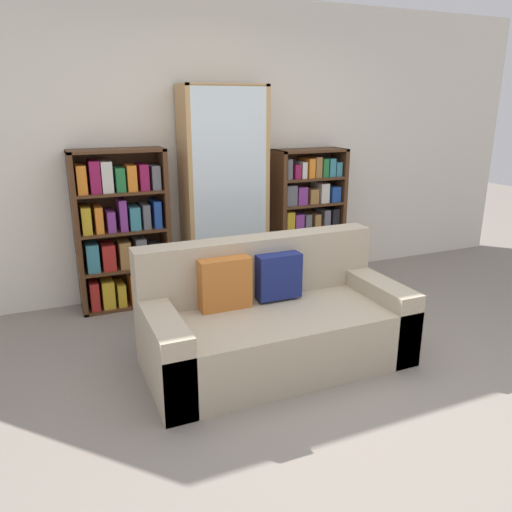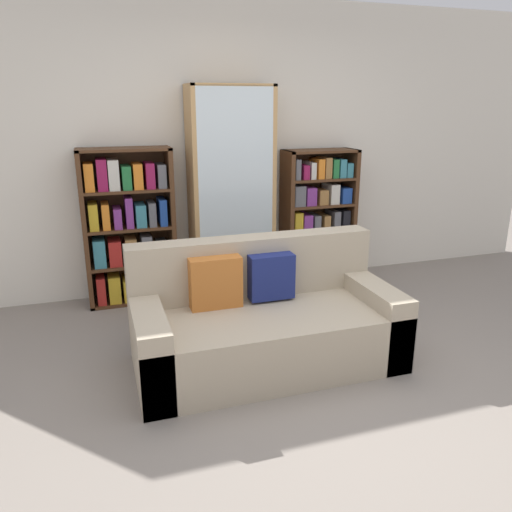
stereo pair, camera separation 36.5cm
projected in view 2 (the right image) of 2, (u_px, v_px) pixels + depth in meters
ground_plane at (329, 403)px, 3.08m from camera, size 16.00×16.00×0.00m
wall_back at (228, 149)px, 4.78m from camera, size 7.06×0.06×2.70m
couch at (264, 323)px, 3.51m from camera, size 1.81×0.86×0.85m
bookshelf_left at (129, 230)px, 4.50m from camera, size 0.80×0.32×1.41m
display_cabinet at (231, 193)px, 4.68m from camera, size 0.77×0.36×1.94m
bookshelf_right at (317, 218)px, 5.06m from camera, size 0.73×0.32×1.34m
wine_bottle at (299, 298)px, 4.30m from camera, size 0.08×0.08×0.41m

